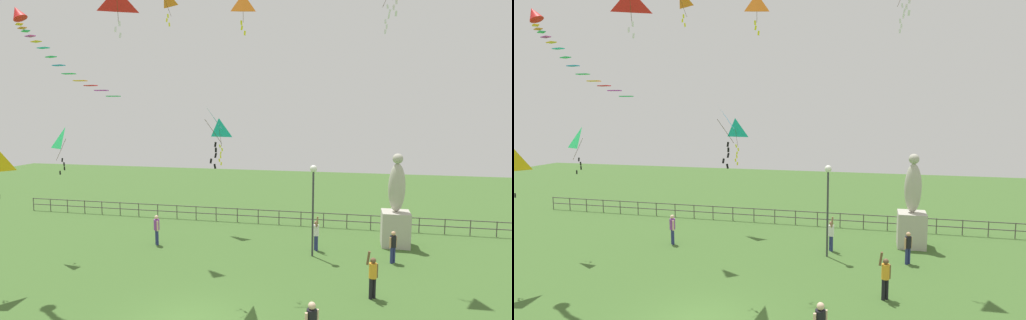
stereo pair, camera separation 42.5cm
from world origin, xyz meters
TOP-DOWN VIEW (x-y plane):
  - statue_monument at (7.91, 11.00)m, footprint 1.50×1.50m
  - lamppost at (3.58, 8.23)m, footprint 0.36×0.36m
  - person_0 at (6.37, 3.70)m, footprint 0.50×0.37m
  - person_2 at (3.69, 9.17)m, footprint 0.30×0.49m
  - person_3 at (7.53, 8.07)m, footprint 0.38×0.35m
  - person_4 at (-5.07, 8.22)m, footprint 0.36×0.41m
  - kite_0 at (-0.24, 2.89)m, footprint 1.13×1.26m
  - kite_1 at (-3.34, 1.90)m, footprint 1.23×0.95m
  - kite_2 at (-8.90, 5.97)m, footprint 1.01×0.92m
  - kite_4 at (0.58, 5.75)m, footprint 0.85×0.59m
  - kite_5 at (-2.51, 11.76)m, footprint 1.14×0.59m
  - streamer_kite at (-8.33, 2.91)m, footprint 6.15×2.20m
  - waterfront_railing at (-0.40, 14.00)m, footprint 36.04×0.06m

SIDE VIEW (x-z plane):
  - waterfront_railing at x=-0.40m, z-range 0.15..1.10m
  - person_3 at x=7.53m, z-range 0.12..1.72m
  - person_2 at x=3.69m, z-range 0.00..1.91m
  - person_4 at x=-5.07m, z-range 0.13..1.81m
  - person_0 at x=6.37m, z-range 0.00..1.97m
  - statue_monument at x=7.91m, z-range -0.83..4.32m
  - lamppost at x=3.58m, z-range 1.04..5.77m
  - kite_2 at x=-8.90m, z-range 4.76..7.15m
  - kite_5 at x=-2.51m, z-range 4.88..7.79m
  - kite_0 at x=-0.24m, z-range 5.79..8.26m
  - streamer_kite at x=-8.33m, z-range 9.23..13.32m
  - kite_1 at x=-3.34m, z-range 10.65..12.40m
  - kite_4 at x=0.58m, z-range 11.18..13.01m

